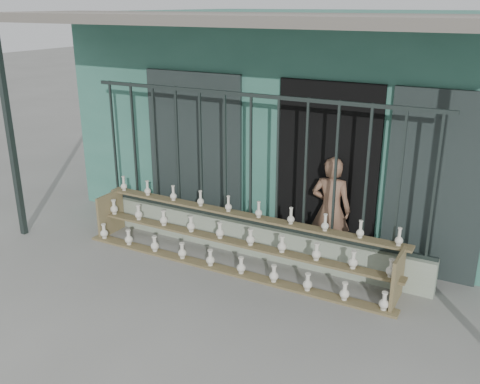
% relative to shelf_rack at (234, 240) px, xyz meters
% --- Properties ---
extents(ground, '(60.00, 60.00, 0.00)m').
position_rel_shelf_rack_xyz_m(ground, '(0.03, -0.89, -0.36)').
color(ground, slate).
extents(workshop_building, '(7.40, 6.60, 3.21)m').
position_rel_shelf_rack_xyz_m(workshop_building, '(0.03, 3.34, 1.26)').
color(workshop_building, '#326A59').
rests_on(workshop_building, ground).
extents(parapet_wall, '(5.00, 0.20, 0.45)m').
position_rel_shelf_rack_xyz_m(parapet_wall, '(0.03, 0.41, -0.13)').
color(parapet_wall, gray).
rests_on(parapet_wall, ground).
extents(security_fence, '(5.00, 0.04, 1.80)m').
position_rel_shelf_rack_xyz_m(security_fence, '(0.03, 0.41, 0.99)').
color(security_fence, '#283330').
rests_on(security_fence, parapet_wall).
extents(shelf_rack, '(4.50, 0.68, 0.85)m').
position_rel_shelf_rack_xyz_m(shelf_rack, '(0.00, 0.00, 0.00)').
color(shelf_rack, brown).
rests_on(shelf_rack, ground).
extents(elderly_woman, '(0.56, 0.39, 1.46)m').
position_rel_shelf_rack_xyz_m(elderly_woman, '(1.07, 0.73, 0.38)').
color(elderly_woman, brown).
rests_on(elderly_woman, ground).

